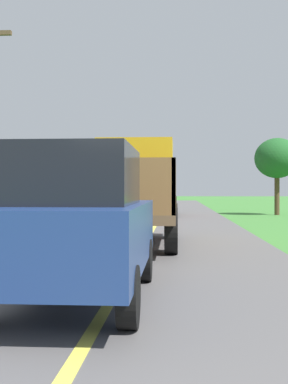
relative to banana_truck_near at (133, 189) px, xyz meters
The scene contains 4 objects.
banana_truck_near is the anchor object (origin of this frame).
banana_truck_far 14.72m from the banana_truck_near, 90.13° to the left, with size 2.38×5.81×2.80m.
roadside_tree_near_left 17.01m from the banana_truck_near, 66.07° to the left, with size 2.54×2.54×4.38m.
following_car 6.83m from the banana_truck_near, 90.77° to the right, with size 1.74×4.10×1.92m.
Camera 1 is at (0.83, -0.26, 1.48)m, focal length 45.97 mm.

